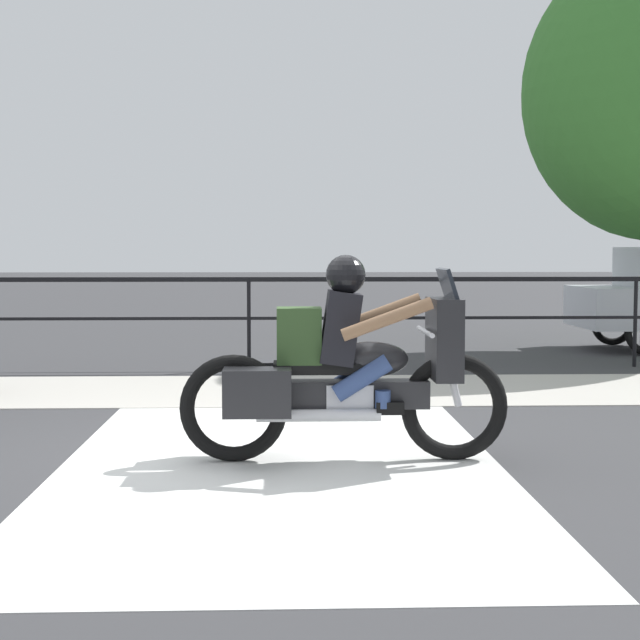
# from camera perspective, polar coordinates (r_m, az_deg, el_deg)

# --- Properties ---
(ground_plane) EXTENTS (120.00, 120.00, 0.00)m
(ground_plane) POSITION_cam_1_polar(r_m,az_deg,el_deg) (7.49, -5.66, -7.84)
(ground_plane) COLOR #38383A
(sidewalk_band) EXTENTS (44.00, 2.40, 0.01)m
(sidewalk_band) POSITION_cam_1_polar(r_m,az_deg,el_deg) (10.84, -4.53, -4.09)
(sidewalk_band) COLOR #B7B2A8
(sidewalk_band) RESTS_ON ground
(crosswalk_band) EXTENTS (3.16, 6.00, 0.01)m
(crosswalk_band) POSITION_cam_1_polar(r_m,az_deg,el_deg) (7.28, -2.29, -8.14)
(crosswalk_band) COLOR silver
(crosswalk_band) RESTS_ON ground
(fence_railing) EXTENTS (36.00, 0.05, 1.19)m
(fence_railing) POSITION_cam_1_polar(r_m,az_deg,el_deg) (12.76, -4.17, 1.37)
(fence_railing) COLOR black
(fence_railing) RESTS_ON ground
(motorcycle) EXTENTS (2.41, 0.76, 1.51)m
(motorcycle) POSITION_cam_1_polar(r_m,az_deg,el_deg) (7.16, 1.38, -2.85)
(motorcycle) COLOR black
(motorcycle) RESTS_ON ground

